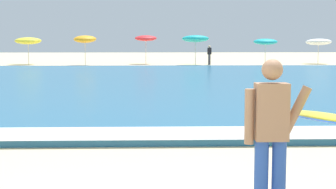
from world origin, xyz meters
TOP-DOWN VIEW (x-y plane):
  - sea at (0.00, 18.19)m, footprint 120.00×28.00m
  - surf_foam at (0.00, 4.79)m, footprint 120.00×1.38m
  - surfer_with_board at (1.40, 0.34)m, footprint 0.96×2.53m
  - beach_umbrella_0 at (-10.20, 37.04)m, footprint 2.14×2.15m
  - beach_umbrella_1 at (-5.39, 35.70)m, footprint 1.79×1.82m
  - beach_umbrella_2 at (-0.59, 37.81)m, footprint 1.83×1.86m
  - beach_umbrella_3 at (3.41, 35.80)m, footprint 2.18×2.20m
  - beach_umbrella_4 at (8.88, 34.98)m, footprint 1.88×1.90m
  - beach_umbrella_5 at (14.00, 37.66)m, footprint 2.15×2.17m
  - beachgoer_near_row_left at (4.54, 35.81)m, footprint 0.32×0.20m

SIDE VIEW (x-z plane):
  - sea at x=0.00m, z-range 0.00..0.14m
  - surf_foam at x=0.00m, z-range 0.14..0.15m
  - beachgoer_near_row_left at x=4.54m, z-range 0.05..1.63m
  - surfer_with_board at x=1.40m, z-range 0.17..1.90m
  - beach_umbrella_5 at x=14.00m, z-range 0.76..2.91m
  - beach_umbrella_4 at x=8.88m, z-range 0.79..2.92m
  - beach_umbrella_0 at x=-10.20m, z-range 0.81..3.05m
  - beach_umbrella_1 at x=-5.39m, z-range 0.85..3.27m
  - beach_umbrella_3 at x=3.41m, z-range 0.89..3.31m
  - beach_umbrella_2 at x=-0.59m, z-range 0.92..3.37m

